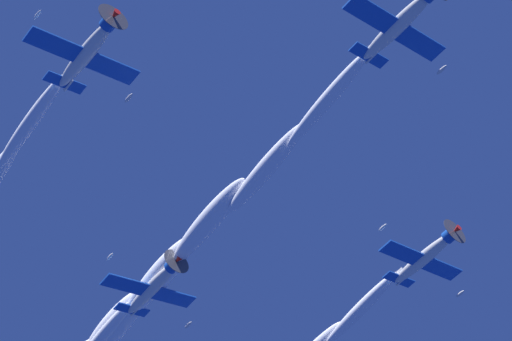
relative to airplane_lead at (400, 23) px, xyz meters
name	(u,v)px	position (x,y,z in m)	size (l,w,h in m)	color
airplane_lead	(400,23)	(0.00, 0.00, 0.00)	(7.91, 7.31, 3.10)	silver
airplane_left_wingman	(426,256)	(-19.24, -7.99, 2.05)	(7.89, 7.34, 2.85)	silver
airplane_right_wingman	(88,51)	(9.21, -18.16, 0.54)	(7.75, 7.32, 3.10)	silver
airplane_slot_tail	(153,287)	(-9.40, -26.68, 0.88)	(7.77, 7.35, 2.98)	silver
smoke_trail_lead	(142,297)	(-10.53, -28.80, 2.06)	(16.69, 41.42, 4.58)	white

